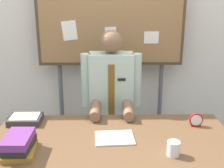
{
  "coord_description": "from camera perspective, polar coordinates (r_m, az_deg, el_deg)",
  "views": [
    {
      "loc": [
        -0.03,
        -1.96,
        1.76
      ],
      "look_at": [
        0.0,
        0.2,
        1.07
      ],
      "focal_mm": 47.58,
      "sensor_mm": 36.0,
      "label": 1
    }
  ],
  "objects": [
    {
      "name": "paper_tray",
      "position": [
        2.54,
        -16.3,
        -6.49
      ],
      "size": [
        0.26,
        0.2,
        0.06
      ],
      "color": "#333338",
      "rests_on": "desk"
    },
    {
      "name": "coffee_mug",
      "position": [
        2.02,
        11.72,
        -12.03
      ],
      "size": [
        0.09,
        0.09,
        0.1
      ],
      "primitive_type": "cylinder",
      "color": "white",
      "rests_on": "desk"
    },
    {
      "name": "open_notebook",
      "position": [
        2.2,
        0.48,
        -10.33
      ],
      "size": [
        0.29,
        0.24,
        0.01
      ],
      "primitive_type": "cube",
      "rotation": [
        0.0,
        0.0,
        0.06
      ],
      "color": "white",
      "rests_on": "desk"
    },
    {
      "name": "book_stack",
      "position": [
        2.08,
        -17.47,
        -11.07
      ],
      "size": [
        0.22,
        0.29,
        0.14
      ],
      "color": "olive",
      "rests_on": "desk"
    },
    {
      "name": "bulletin_board",
      "position": [
        2.99,
        -0.25,
        13.49
      ],
      "size": [
        1.47,
        0.09,
        2.12
      ],
      "color": "#4C3823",
      "rests_on": "ground_plane"
    },
    {
      "name": "person",
      "position": [
        2.83,
        -0.14,
        -5.14
      ],
      "size": [
        0.55,
        0.56,
        1.42
      ],
      "color": "#2D2D33",
      "rests_on": "ground_plane"
    },
    {
      "name": "desk",
      "position": [
        2.26,
        0.08,
        -12.02
      ],
      "size": [
        1.77,
        0.82,
        0.72
      ],
      "color": "brown",
      "rests_on": "ground_plane"
    },
    {
      "name": "desk_clock",
      "position": [
        2.46,
        15.83,
        -6.74
      ],
      "size": [
        0.11,
        0.04,
        0.11
      ],
      "color": "maroon",
      "rests_on": "desk"
    },
    {
      "name": "back_wall",
      "position": [
        3.21,
        -0.29,
        10.4
      ],
      "size": [
        6.4,
        0.08,
        2.7
      ],
      "primitive_type": "cube",
      "color": "silver",
      "rests_on": "ground_plane"
    }
  ]
}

